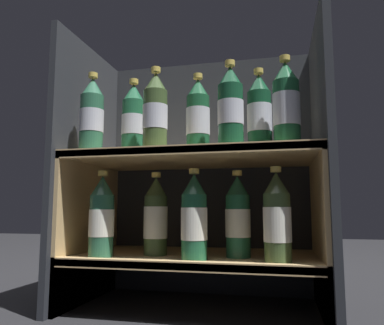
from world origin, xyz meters
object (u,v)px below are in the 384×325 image
at_px(bottle_upper_front_1, 155,113).
at_px(bottle_upper_back_2, 259,114).
at_px(bottle_upper_back_0, 133,121).
at_px(bottle_upper_back_1, 198,118).
at_px(bottle_lower_front_1, 194,219).
at_px(bottle_lower_back_1, 238,218).
at_px(bottle_lower_front_0, 102,218).
at_px(bottle_upper_front_3, 286,105).
at_px(bottle_upper_front_0, 92,117).
at_px(bottle_lower_back_0, 156,218).
at_px(bottle_lower_front_2, 277,219).
at_px(bottle_upper_front_2, 231,108).

xyz_separation_m(bottle_upper_front_1, bottle_upper_back_2, (0.28, 0.08, -0.00)).
height_order(bottle_upper_back_0, bottle_upper_back_1, same).
bearing_deg(bottle_lower_front_1, bottle_lower_back_1, 36.05).
bearing_deg(bottle_upper_back_1, bottle_lower_front_0, -163.34).
height_order(bottle_upper_back_1, bottle_lower_front_1, bottle_upper_back_1).
bearing_deg(bottle_upper_back_0, bottle_upper_front_3, -9.72).
height_order(bottle_upper_front_0, bottle_upper_back_1, same).
bearing_deg(bottle_lower_back_0, bottle_lower_front_1, -30.36).
xyz_separation_m(bottle_upper_back_2, bottle_lower_front_2, (0.04, -0.08, -0.29)).
xyz_separation_m(bottle_upper_front_1, bottle_lower_front_0, (-0.15, -0.00, -0.29)).
distance_m(bottle_upper_front_1, bottle_upper_back_1, 0.13).
xyz_separation_m(bottle_upper_front_2, bottle_upper_back_1, (-0.11, 0.08, -0.00)).
distance_m(bottle_upper_front_1, bottle_upper_back_0, 0.12).
distance_m(bottle_upper_back_0, bottle_upper_back_1, 0.20).
height_order(bottle_upper_front_2, bottle_upper_front_3, same).
bearing_deg(bottle_upper_back_2, bottle_lower_front_1, -155.74).
bearing_deg(bottle_upper_back_1, bottle_upper_back_0, 180.00).
height_order(bottle_upper_back_0, bottle_upper_back_2, same).
distance_m(bottle_upper_back_1, bottle_lower_front_2, 0.37).
bearing_deg(bottle_lower_front_0, bottle_lower_back_0, 30.36).
bearing_deg(bottle_upper_front_1, bottle_upper_back_1, 36.29).
distance_m(bottle_upper_front_0, bottle_lower_back_1, 0.51).
bearing_deg(bottle_upper_front_2, bottle_upper_back_1, 143.71).
distance_m(bottle_upper_back_1, bottle_lower_back_0, 0.32).
bearing_deg(bottle_upper_front_1, bottle_upper_front_3, -0.00).
relative_size(bottle_upper_front_2, bottle_upper_front_3, 1.00).
bearing_deg(bottle_lower_back_1, bottle_upper_back_2, 0.00).
bearing_deg(bottle_lower_back_1, bottle_lower_front_0, -168.21).
bearing_deg(bottle_upper_back_2, bottle_upper_front_3, -47.04).
xyz_separation_m(bottle_lower_front_2, bottle_lower_back_1, (-0.11, 0.08, 0.00)).
bearing_deg(bottle_upper_back_0, bottle_lower_back_1, 0.00).
bearing_deg(bottle_lower_front_0, bottle_lower_front_1, 0.00).
relative_size(bottle_upper_front_1, bottle_upper_back_0, 1.00).
xyz_separation_m(bottle_upper_front_2, bottle_upper_back_0, (-0.31, 0.08, 0.00)).
xyz_separation_m(bottle_lower_front_0, bottle_lower_front_2, (0.48, -0.00, -0.00)).
bearing_deg(bottle_lower_back_0, bottle_lower_front_0, -149.64).
bearing_deg(bottle_upper_front_2, bottle_lower_front_0, 180.00).
relative_size(bottle_upper_front_0, bottle_upper_back_2, 1.00).
height_order(bottle_upper_back_2, bottle_lower_front_0, bottle_upper_back_2).
distance_m(bottle_upper_front_3, bottle_upper_back_1, 0.26).
distance_m(bottle_upper_front_0, bottle_lower_front_1, 0.42).
bearing_deg(bottle_upper_back_2, bottle_upper_front_0, -170.78).
bearing_deg(bottle_lower_back_1, bottle_upper_front_1, -160.41).
bearing_deg(bottle_lower_back_1, bottle_lower_back_0, 180.00).
bearing_deg(bottle_upper_front_0, bottle_upper_back_1, 14.49).
height_order(bottle_lower_front_2, bottle_lower_back_1, same).
distance_m(bottle_upper_front_3, bottle_upper_back_0, 0.46).
distance_m(bottle_upper_front_0, bottle_lower_front_0, 0.29).
height_order(bottle_upper_front_3, bottle_lower_back_0, bottle_upper_front_3).
height_order(bottle_upper_front_3, bottle_lower_back_1, bottle_upper_front_3).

